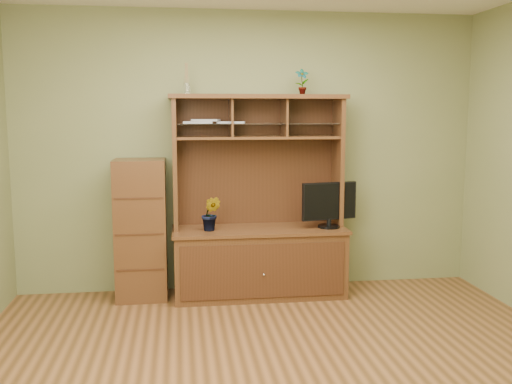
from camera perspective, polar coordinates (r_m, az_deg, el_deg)
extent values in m
cube|color=#533417|center=(4.00, 3.08, -17.93)|extent=(4.50, 4.00, 0.02)
cube|color=olive|center=(5.60, -0.67, 4.02)|extent=(4.50, 0.02, 2.70)
cube|color=olive|center=(1.71, 16.15, -5.37)|extent=(4.50, 0.02, 2.70)
cube|color=#482B14|center=(5.48, 0.33, -7.12)|extent=(1.60, 0.55, 0.62)
cube|color=#351D0E|center=(5.21, 0.77, -7.91)|extent=(1.50, 0.01, 0.50)
sphere|color=silver|center=(5.20, 0.79, -8.28)|extent=(0.02, 0.02, 0.02)
cube|color=#482B14|center=(5.40, 0.33, -3.79)|extent=(1.64, 0.59, 0.03)
cube|color=#482B14|center=(5.36, -8.11, 2.96)|extent=(0.04, 0.35, 1.25)
cube|color=#482B14|center=(5.57, 8.18, 3.14)|extent=(0.04, 0.35, 1.25)
cube|color=#351D0E|center=(5.57, -0.04, 3.23)|extent=(1.52, 0.02, 1.25)
cube|color=#482B14|center=(5.39, 0.19, 9.51)|extent=(1.66, 0.40, 0.04)
cube|color=#482B14|center=(5.39, 0.19, 5.47)|extent=(1.52, 0.32, 0.02)
cube|color=#482B14|center=(5.36, -2.51, 7.44)|extent=(0.02, 0.31, 0.35)
cube|color=#482B14|center=(5.43, 2.86, 7.44)|extent=(0.02, 0.31, 0.35)
cube|color=silver|center=(5.38, 0.21, 6.85)|extent=(1.50, 0.27, 0.01)
cylinder|color=black|center=(5.47, 7.30, -3.43)|extent=(0.21, 0.21, 0.02)
cylinder|color=black|center=(5.46, 7.31, -2.98)|extent=(0.04, 0.04, 0.07)
cube|color=black|center=(5.43, 7.34, -0.90)|extent=(0.54, 0.15, 0.35)
imported|color=#2C511B|center=(5.27, -4.53, -2.17)|extent=(0.21, 0.19, 0.32)
imported|color=#2D5F21|center=(5.47, 4.63, 10.95)|extent=(0.13, 0.09, 0.24)
cylinder|color=silver|center=(5.34, -6.95, 10.22)|extent=(0.06, 0.06, 0.10)
cylinder|color=#96744B|center=(5.35, -6.98, 11.74)|extent=(0.04, 0.04, 0.18)
cube|color=#9D9EA2|center=(5.34, -5.78, 6.95)|extent=(0.29, 0.23, 0.02)
cube|color=#9D9EA2|center=(5.34, -5.02, 7.17)|extent=(0.28, 0.24, 0.02)
cube|color=#9D9EA2|center=(5.36, -2.50, 6.97)|extent=(0.28, 0.24, 0.02)
cube|color=#482B14|center=(5.42, -11.42, -3.69)|extent=(0.47, 0.42, 1.31)
cube|color=#351D0E|center=(5.29, -11.47, -7.63)|extent=(0.43, 0.01, 0.02)
cube|color=#351D0E|center=(5.21, -11.57, -4.16)|extent=(0.43, 0.01, 0.01)
cube|color=#351D0E|center=(5.16, -11.67, -0.61)|extent=(0.43, 0.01, 0.01)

